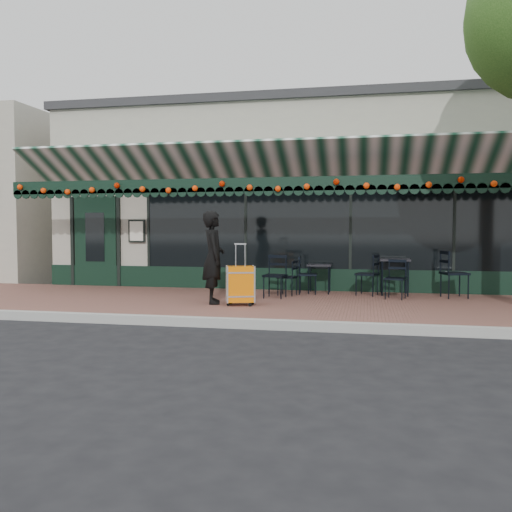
% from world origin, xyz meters
% --- Properties ---
extents(ground, '(80.00, 80.00, 0.00)m').
position_xyz_m(ground, '(0.00, 0.00, 0.00)').
color(ground, black).
rests_on(ground, ground).
extents(sidewalk, '(18.00, 4.00, 0.15)m').
position_xyz_m(sidewalk, '(0.00, 2.00, 0.07)').
color(sidewalk, brown).
rests_on(sidewalk, ground).
extents(curb, '(18.00, 0.16, 0.15)m').
position_xyz_m(curb, '(0.00, -0.08, 0.07)').
color(curb, '#9E9E99').
rests_on(curb, ground).
extents(restaurant_building, '(12.00, 9.60, 4.50)m').
position_xyz_m(restaurant_building, '(0.00, 7.84, 2.27)').
color(restaurant_building, '#AAA694').
rests_on(restaurant_building, ground).
extents(woman, '(0.60, 0.74, 1.74)m').
position_xyz_m(woman, '(-1.07, 1.51, 1.02)').
color(woman, black).
rests_on(woman, sidewalk).
extents(suitcase, '(0.56, 0.41, 1.13)m').
position_xyz_m(suitcase, '(-0.51, 1.34, 0.53)').
color(suitcase, orange).
rests_on(suitcase, sidewalk).
extents(cafe_table_a, '(0.63, 0.63, 0.77)m').
position_xyz_m(cafe_table_a, '(2.35, 3.55, 0.84)').
color(cafe_table_a, black).
rests_on(cafe_table_a, sidewalk).
extents(cafe_table_b, '(0.51, 0.51, 0.63)m').
position_xyz_m(cafe_table_b, '(0.75, 3.52, 0.72)').
color(cafe_table_b, black).
rests_on(cafe_table_b, sidewalk).
extents(chair_a_left, '(0.55, 0.55, 0.88)m').
position_xyz_m(chair_a_left, '(1.77, 3.35, 0.59)').
color(chair_a_left, black).
rests_on(chair_a_left, sidewalk).
extents(chair_a_right, '(0.60, 0.60, 0.98)m').
position_xyz_m(chair_a_right, '(3.52, 3.27, 0.64)').
color(chair_a_right, black).
rests_on(chair_a_right, sidewalk).
extents(chair_a_front, '(0.49, 0.49, 0.80)m').
position_xyz_m(chair_a_front, '(2.33, 2.86, 0.55)').
color(chair_a_front, black).
rests_on(chair_a_front, sidewalk).
extents(chair_b_left, '(0.44, 0.44, 0.76)m').
position_xyz_m(chair_b_left, '(0.12, 2.99, 0.53)').
color(chair_b_left, black).
rests_on(chair_b_left, sidewalk).
extents(chair_b_right, '(0.44, 0.44, 0.82)m').
position_xyz_m(chair_b_right, '(0.52, 3.31, 0.56)').
color(chair_b_right, black).
rests_on(chair_b_right, sidewalk).
extents(chair_b_front, '(0.49, 0.49, 0.89)m').
position_xyz_m(chair_b_front, '(-0.07, 2.54, 0.59)').
color(chair_b_front, black).
rests_on(chair_b_front, sidewalk).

